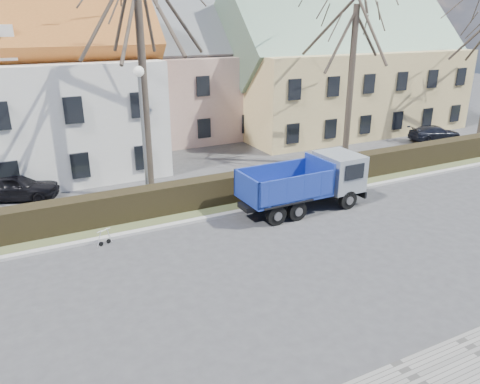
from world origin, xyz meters
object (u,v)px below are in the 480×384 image
dump_truck (299,185)px  parked_car_a (16,186)px  cart_frame (99,238)px  streetlight (144,140)px  parked_car_b (435,133)px

dump_truck → parked_car_a: bearing=146.4°
dump_truck → cart_frame: bearing=176.6°
parked_car_a → streetlight: bearing=-104.1°
parked_car_a → parked_car_b: bearing=-69.4°
streetlight → parked_car_a: streetlight is taller
dump_truck → streetlight: streetlight is taller
dump_truck → streetlight: 7.18m
cart_frame → parked_car_a: parked_car_a is taller
parked_car_a → dump_truck: bearing=-100.0°
cart_frame → parked_car_b: 25.45m
cart_frame → parked_car_a: (-2.56, 6.93, 0.31)m
streetlight → parked_car_b: (21.93, 3.06, -2.70)m
parked_car_b → dump_truck: bearing=125.5°
parked_car_a → parked_car_b: parked_car_a is taller
cart_frame → parked_car_b: size_ratio=0.21×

